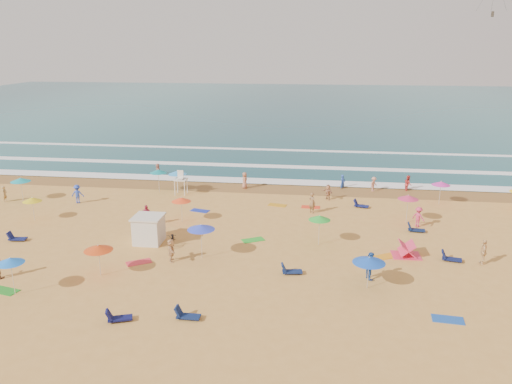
# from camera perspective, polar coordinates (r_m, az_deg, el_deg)

# --- Properties ---
(ground) EXTENTS (220.00, 220.00, 0.00)m
(ground) POSITION_cam_1_polar(r_m,az_deg,el_deg) (40.82, -2.28, -4.36)
(ground) COLOR gold
(ground) RESTS_ON ground
(ocean) EXTENTS (220.00, 140.00, 0.18)m
(ocean) POSITION_cam_1_polar(r_m,az_deg,el_deg) (122.61, 4.43, 9.68)
(ocean) COLOR #0C4756
(ocean) RESTS_ON ground
(wet_sand) EXTENTS (220.00, 220.00, 0.00)m
(wet_sand) POSITION_cam_1_polar(r_m,az_deg,el_deg) (52.55, 0.01, 0.47)
(wet_sand) COLOR olive
(wet_sand) RESTS_ON ground
(surf_foam) EXTENTS (200.00, 18.70, 0.05)m
(surf_foam) POSITION_cam_1_polar(r_m,az_deg,el_deg) (60.99, 1.09, 2.83)
(surf_foam) COLOR white
(surf_foam) RESTS_ON ground
(cabana) EXTENTS (2.00, 2.00, 2.00)m
(cabana) POSITION_cam_1_polar(r_m,az_deg,el_deg) (38.84, -12.15, -4.26)
(cabana) COLOR silver
(cabana) RESTS_ON ground
(cabana_roof) EXTENTS (2.20, 2.20, 0.12)m
(cabana_roof) POSITION_cam_1_polar(r_m,az_deg,el_deg) (38.49, -12.24, -2.79)
(cabana_roof) COLOR silver
(cabana_roof) RESTS_ON cabana
(bicycle) EXTENTS (1.02, 1.96, 0.98)m
(bicycle) POSITION_cam_1_polar(r_m,az_deg,el_deg) (38.18, -9.55, -5.31)
(bicycle) COLOR black
(bicycle) RESTS_ON ground
(lifeguard_stand) EXTENTS (1.20, 1.20, 2.10)m
(lifeguard_stand) POSITION_cam_1_polar(r_m,az_deg,el_deg) (50.61, -8.58, 0.88)
(lifeguard_stand) COLOR white
(lifeguard_stand) RESTS_ON ground
(beach_umbrellas) EXTENTS (55.47, 24.39, 0.78)m
(beach_umbrellas) POSITION_cam_1_polar(r_m,az_deg,el_deg) (39.91, 1.35, -1.67)
(beach_umbrellas) COLOR green
(beach_umbrellas) RESTS_ON ground
(loungers) EXTENTS (47.23, 22.78, 0.34)m
(loungers) POSITION_cam_1_polar(r_m,az_deg,el_deg) (36.86, 7.44, -6.57)
(loungers) COLOR #101852
(loungers) RESTS_ON ground
(towels) EXTENTS (54.82, 20.33, 0.03)m
(towels) POSITION_cam_1_polar(r_m,az_deg,el_deg) (38.13, -1.51, -5.87)
(towels) COLOR red
(towels) RESTS_ON ground
(beachgoers) EXTENTS (41.81, 27.86, 2.14)m
(beachgoers) POSITION_cam_1_polar(r_m,az_deg,el_deg) (43.19, -0.96, -2.00)
(beachgoers) COLOR #B72D51
(beachgoers) RESTS_ON ground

